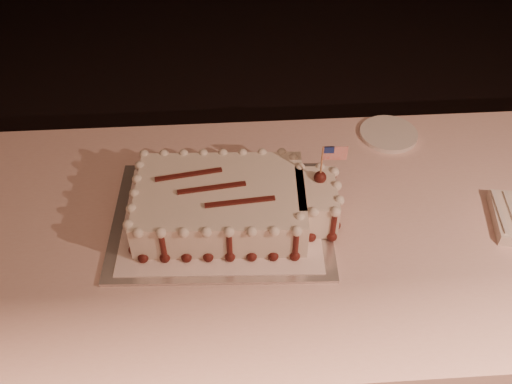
{
  "coord_description": "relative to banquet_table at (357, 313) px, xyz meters",
  "views": [
    {
      "loc": [
        -0.34,
        -0.29,
        1.71
      ],
      "look_at": [
        -0.28,
        0.63,
        0.83
      ],
      "focal_mm": 40.0,
      "sensor_mm": 36.0,
      "label": 1
    }
  ],
  "objects": [
    {
      "name": "cake_board",
      "position": [
        -0.36,
        0.03,
        0.38
      ],
      "size": [
        0.52,
        0.4,
        0.01
      ],
      "primitive_type": "cube",
      "rotation": [
        0.0,
        0.0,
        -0.05
      ],
      "color": "silver",
      "rests_on": "banquet_table"
    },
    {
      "name": "doily",
      "position": [
        -0.36,
        0.03,
        0.38
      ],
      "size": [
        0.46,
        0.36,
        0.0
      ],
      "primitive_type": "cube",
      "rotation": [
        0.0,
        0.0,
        -0.05
      ],
      "color": "white",
      "rests_on": "cake_board"
    },
    {
      "name": "banquet_table",
      "position": [
        0.0,
        0.0,
        0.0
      ],
      "size": [
        2.4,
        0.8,
        0.75
      ],
      "primitive_type": "cube",
      "color": "beige",
      "rests_on": "ground"
    },
    {
      "name": "sheet_cake",
      "position": [
        -0.33,
        0.02,
        0.43
      ],
      "size": [
        0.48,
        0.29,
        0.19
      ],
      "color": "silver",
      "rests_on": "doily"
    },
    {
      "name": "side_plate",
      "position": [
        0.1,
        0.31,
        0.38
      ],
      "size": [
        0.16,
        0.16,
        0.01
      ],
      "primitive_type": "cylinder",
      "color": "silver",
      "rests_on": "banquet_table"
    }
  ]
}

